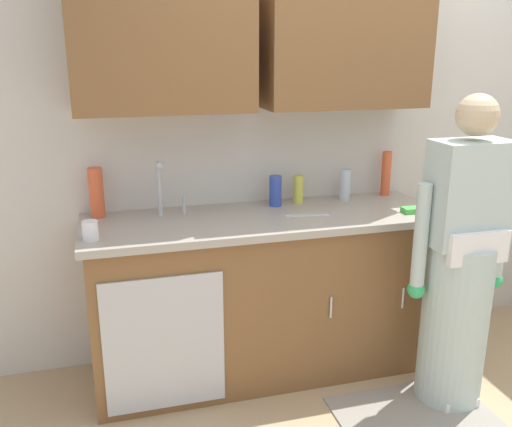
{
  "coord_description": "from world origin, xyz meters",
  "views": [
    {
      "loc": [
        -1.36,
        -2.09,
        1.82
      ],
      "look_at": [
        -0.64,
        0.55,
        1.0
      ],
      "focal_mm": 38.89,
      "sensor_mm": 36.0,
      "label": 1
    }
  ],
  "objects_px": {
    "bottle_cleaner_spray": "(97,193)",
    "bottle_dish_liquid": "(386,173)",
    "person_at_sink": "(459,279)",
    "knife_on_counter": "(307,215)",
    "bottle_soap": "(275,191)",
    "sponge": "(412,210)",
    "bottle_water_short": "(345,185)",
    "cup_by_sink": "(90,231)",
    "bottle_water_tall": "(298,189)",
    "sink": "(171,225)"
  },
  "relations": [
    {
      "from": "sink",
      "to": "bottle_water_tall",
      "type": "relative_size",
      "value": 3.04
    },
    {
      "from": "knife_on_counter",
      "to": "person_at_sink",
      "type": "bearing_deg",
      "value": 153.53
    },
    {
      "from": "cup_by_sink",
      "to": "knife_on_counter",
      "type": "relative_size",
      "value": 0.4
    },
    {
      "from": "bottle_water_short",
      "to": "bottle_soap",
      "type": "xyz_separation_m",
      "value": [
        -0.44,
        -0.02,
        -0.01
      ]
    },
    {
      "from": "bottle_cleaner_spray",
      "to": "knife_on_counter",
      "type": "height_order",
      "value": "bottle_cleaner_spray"
    },
    {
      "from": "bottle_water_short",
      "to": "bottle_dish_liquid",
      "type": "xyz_separation_m",
      "value": [
        0.29,
        0.04,
        0.04
      ]
    },
    {
      "from": "bottle_cleaner_spray",
      "to": "cup_by_sink",
      "type": "distance_m",
      "value": 0.4
    },
    {
      "from": "bottle_water_short",
      "to": "bottle_soap",
      "type": "height_order",
      "value": "bottle_water_short"
    },
    {
      "from": "person_at_sink",
      "to": "bottle_dish_liquid",
      "type": "relative_size",
      "value": 5.9
    },
    {
      "from": "sink",
      "to": "person_at_sink",
      "type": "bearing_deg",
      "value": -21.94
    },
    {
      "from": "bottle_water_tall",
      "to": "sponge",
      "type": "xyz_separation_m",
      "value": [
        0.54,
        -0.37,
        -0.07
      ]
    },
    {
      "from": "sponge",
      "to": "bottle_water_tall",
      "type": "bearing_deg",
      "value": 145.93
    },
    {
      "from": "bottle_water_tall",
      "to": "person_at_sink",
      "type": "bearing_deg",
      "value": -50.77
    },
    {
      "from": "bottle_soap",
      "to": "bottle_water_tall",
      "type": "bearing_deg",
      "value": 11.51
    },
    {
      "from": "person_at_sink",
      "to": "bottle_water_short",
      "type": "height_order",
      "value": "person_at_sink"
    },
    {
      "from": "bottle_water_tall",
      "to": "bottle_water_short",
      "type": "xyz_separation_m",
      "value": [
        0.29,
        -0.01,
        0.01
      ]
    },
    {
      "from": "bottle_soap",
      "to": "cup_by_sink",
      "type": "relative_size",
      "value": 1.86
    },
    {
      "from": "bottle_cleaner_spray",
      "to": "knife_on_counter",
      "type": "bearing_deg",
      "value": -14.28
    },
    {
      "from": "person_at_sink",
      "to": "knife_on_counter",
      "type": "xyz_separation_m",
      "value": [
        -0.65,
        0.48,
        0.25
      ]
    },
    {
      "from": "bottle_cleaner_spray",
      "to": "bottle_dish_liquid",
      "type": "height_order",
      "value": "bottle_dish_liquid"
    },
    {
      "from": "sink",
      "to": "bottle_soap",
      "type": "distance_m",
      "value": 0.65
    },
    {
      "from": "person_at_sink",
      "to": "bottle_dish_liquid",
      "type": "xyz_separation_m",
      "value": [
        -0.03,
        0.77,
        0.39
      ]
    },
    {
      "from": "sink",
      "to": "sponge",
      "type": "height_order",
      "value": "sink"
    },
    {
      "from": "bottle_water_tall",
      "to": "bottle_soap",
      "type": "relative_size",
      "value": 0.93
    },
    {
      "from": "bottle_soap",
      "to": "sponge",
      "type": "bearing_deg",
      "value": -25.88
    },
    {
      "from": "bottle_dish_liquid",
      "to": "sponge",
      "type": "distance_m",
      "value": 0.41
    },
    {
      "from": "person_at_sink",
      "to": "bottle_soap",
      "type": "relative_size",
      "value": 9.14
    },
    {
      "from": "bottle_dish_liquid",
      "to": "bottle_cleaner_spray",
      "type": "bearing_deg",
      "value": -179.51
    },
    {
      "from": "bottle_cleaner_spray",
      "to": "bottle_soap",
      "type": "distance_m",
      "value": 0.99
    },
    {
      "from": "bottle_dish_liquid",
      "to": "bottle_soap",
      "type": "xyz_separation_m",
      "value": [
        -0.73,
        -0.06,
        -0.05
      ]
    },
    {
      "from": "bottle_water_tall",
      "to": "cup_by_sink",
      "type": "bearing_deg",
      "value": -162.4
    },
    {
      "from": "sink",
      "to": "bottle_water_tall",
      "type": "height_order",
      "value": "sink"
    },
    {
      "from": "bottle_water_short",
      "to": "sink",
      "type": "bearing_deg",
      "value": -170.45
    },
    {
      "from": "bottle_soap",
      "to": "sponge",
      "type": "distance_m",
      "value": 0.77
    },
    {
      "from": "bottle_water_tall",
      "to": "bottle_dish_liquid",
      "type": "distance_m",
      "value": 0.59
    },
    {
      "from": "sink",
      "to": "knife_on_counter",
      "type": "bearing_deg",
      "value": -6.18
    },
    {
      "from": "bottle_soap",
      "to": "bottle_water_short",
      "type": "bearing_deg",
      "value": 2.61
    },
    {
      "from": "knife_on_counter",
      "to": "sponge",
      "type": "distance_m",
      "value": 0.59
    },
    {
      "from": "sink",
      "to": "bottle_water_tall",
      "type": "xyz_separation_m",
      "value": [
        0.77,
        0.19,
        0.1
      ]
    },
    {
      "from": "bottle_water_tall",
      "to": "sponge",
      "type": "height_order",
      "value": "bottle_water_tall"
    },
    {
      "from": "sponge",
      "to": "person_at_sink",
      "type": "bearing_deg",
      "value": -79.94
    },
    {
      "from": "bottle_soap",
      "to": "bottle_dish_liquid",
      "type": "bearing_deg",
      "value": 4.42
    },
    {
      "from": "bottle_water_tall",
      "to": "cup_by_sink",
      "type": "xyz_separation_m",
      "value": [
        -1.18,
        -0.37,
        -0.03
      ]
    },
    {
      "from": "person_at_sink",
      "to": "cup_by_sink",
      "type": "distance_m",
      "value": 1.85
    },
    {
      "from": "sink",
      "to": "bottle_cleaner_spray",
      "type": "xyz_separation_m",
      "value": [
        -0.37,
        0.2,
        0.15
      ]
    },
    {
      "from": "cup_by_sink",
      "to": "sponge",
      "type": "bearing_deg",
      "value": 0.21
    },
    {
      "from": "bottle_water_tall",
      "to": "knife_on_counter",
      "type": "height_order",
      "value": "bottle_water_tall"
    },
    {
      "from": "person_at_sink",
      "to": "bottle_water_tall",
      "type": "relative_size",
      "value": 9.86
    },
    {
      "from": "bottle_cleaner_spray",
      "to": "sponge",
      "type": "xyz_separation_m",
      "value": [
        1.69,
        -0.38,
        -0.12
      ]
    },
    {
      "from": "person_at_sink",
      "to": "bottle_water_tall",
      "type": "height_order",
      "value": "person_at_sink"
    }
  ]
}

